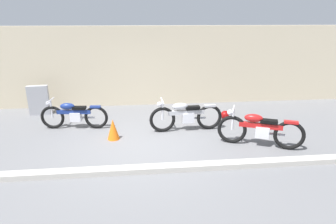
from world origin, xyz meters
name	(u,v)px	position (x,y,z in m)	size (l,w,h in m)	color
ground_plane	(144,145)	(0.00, 0.00, 0.00)	(40.00, 40.00, 0.00)	slate
building_wall	(140,66)	(0.00, 3.64, 1.40)	(18.00, 0.30, 2.79)	beige
curb_strip	(145,169)	(0.00, -1.29, 0.06)	(18.00, 0.24, 0.12)	#B7B2A8
stone_marker	(39,100)	(-3.35, 2.77, 0.49)	(0.64, 0.20, 0.97)	#9E9EA3
helmet	(225,115)	(2.61, 1.69, 0.14)	(0.27, 0.27, 0.27)	maroon
traffic_cone	(113,129)	(-0.78, 0.48, 0.28)	(0.32, 0.32, 0.55)	orange
motorcycle_silver	(186,116)	(1.21, 0.88, 0.45)	(2.08, 0.58, 0.93)	black
motorcycle_blue	(74,115)	(-1.96, 1.37, 0.42)	(1.93, 0.54, 0.87)	black
motorcycle_red	(259,129)	(2.86, -0.33, 0.45)	(1.96, 0.97, 0.94)	black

